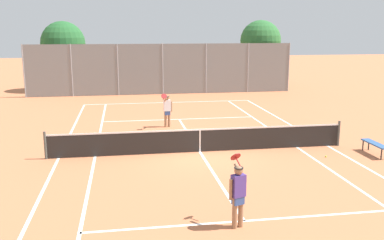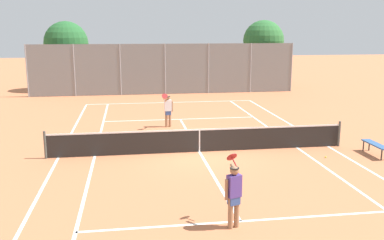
# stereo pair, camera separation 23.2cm
# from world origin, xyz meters

# --- Properties ---
(ground_plane) EXTENTS (120.00, 120.00, 0.00)m
(ground_plane) POSITION_xyz_m (0.00, 0.00, 0.00)
(ground_plane) COLOR #C67047
(court_line_markings) EXTENTS (11.10, 23.90, 0.01)m
(court_line_markings) POSITION_xyz_m (0.00, 0.00, 0.00)
(court_line_markings) COLOR white
(court_line_markings) RESTS_ON ground
(tennis_net) EXTENTS (12.00, 0.10, 1.07)m
(tennis_net) POSITION_xyz_m (0.00, 0.00, 0.51)
(tennis_net) COLOR #474C47
(tennis_net) RESTS_ON ground
(player_near_side) EXTENTS (0.48, 0.87, 1.77)m
(player_near_side) POSITION_xyz_m (-0.27, -6.70, 0.93)
(player_near_side) COLOR #936B4C
(player_near_side) RESTS_ON ground
(player_far_left) EXTENTS (0.61, 0.78, 1.77)m
(player_far_left) POSITION_xyz_m (-0.82, 4.65, 0.93)
(player_far_left) COLOR #936B4C
(player_far_left) RESTS_ON ground
(loose_tennis_ball_0) EXTENTS (0.07, 0.07, 0.07)m
(loose_tennis_ball_0) POSITION_xyz_m (4.67, -1.50, 0.03)
(loose_tennis_ball_0) COLOR #D1DB33
(loose_tennis_ball_0) RESTS_ON ground
(loose_tennis_ball_1) EXTENTS (0.07, 0.07, 0.07)m
(loose_tennis_ball_1) POSITION_xyz_m (-3.65, 0.34, 0.03)
(loose_tennis_ball_1) COLOR #D1DB33
(loose_tennis_ball_1) RESTS_ON ground
(courtside_bench) EXTENTS (0.36, 1.50, 0.47)m
(courtside_bench) POSITION_xyz_m (6.73, -1.46, 0.41)
(courtside_bench) COLOR #33598C
(courtside_bench) RESTS_ON ground
(back_fence) EXTENTS (19.93, 0.08, 3.78)m
(back_fence) POSITION_xyz_m (0.00, 15.71, 1.89)
(back_fence) COLOR gray
(back_fence) RESTS_ON ground
(tree_behind_left) EXTENTS (3.44, 3.44, 5.44)m
(tree_behind_left) POSITION_xyz_m (-7.47, 18.88, 3.65)
(tree_behind_left) COLOR brown
(tree_behind_left) RESTS_ON ground
(tree_behind_right) EXTENTS (3.37, 3.37, 5.56)m
(tree_behind_right) POSITION_xyz_m (8.43, 18.43, 3.76)
(tree_behind_right) COLOR brown
(tree_behind_right) RESTS_ON ground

